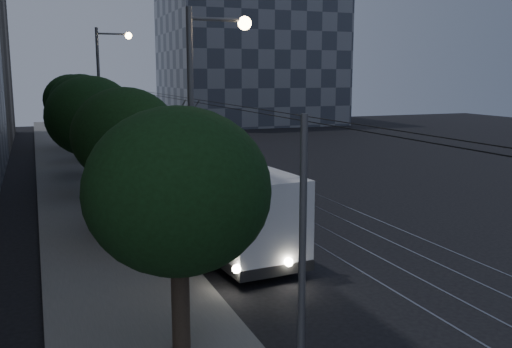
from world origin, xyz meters
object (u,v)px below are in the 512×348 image
object	(u,v)px
car_white_b	(138,154)
car_white_d	(118,139)
pickup_silver	(170,194)
streetlamp_near	(203,117)
car_white_c	(120,146)
streetlamp_far	(105,87)
trolleybus	(205,194)
car_white_a	(131,166)

from	to	relation	value
car_white_b	car_white_d	world-z (taller)	car_white_b
pickup_silver	car_white_b	xyz separation A→B (m)	(1.14, 16.00, -0.08)
car_white_b	streetlamp_near	size ratio (longest dim) A/B	0.57
car_white_c	streetlamp_near	world-z (taller)	streetlamp_near
car_white_c	streetlamp_near	size ratio (longest dim) A/B	0.53
car_white_c	car_white_b	bearing A→B (deg)	-77.51
car_white_d	streetlamp_far	distance (m)	16.26
car_white_b	streetlamp_far	bearing A→B (deg)	-129.90
streetlamp_far	car_white_d	bearing A→B (deg)	79.95
pickup_silver	car_white_c	bearing A→B (deg)	102.20
streetlamp_far	trolleybus	bearing A→B (deg)	-83.40
car_white_d	streetlamp_near	bearing A→B (deg)	-88.86
car_white_b	streetlamp_far	xyz separation A→B (m)	(-2.69, -4.52, 5.12)
trolleybus	car_white_d	world-z (taller)	trolleybus
pickup_silver	streetlamp_far	xyz separation A→B (m)	(-1.56, 11.48, 5.04)
streetlamp_near	streetlamp_far	distance (m)	21.06
trolleybus	car_white_c	size ratio (longest dim) A/B	2.81
pickup_silver	car_white_d	world-z (taller)	pickup_silver
trolleybus	car_white_d	size ratio (longest dim) A/B	3.21
car_white_a	streetlamp_far	bearing A→B (deg)	-179.58
car_white_d	pickup_silver	bearing A→B (deg)	-87.97
car_white_b	car_white_d	xyz separation A→B (m)	(0.00, 10.66, -0.03)
car_white_b	car_white_c	world-z (taller)	car_white_c
pickup_silver	streetlamp_far	bearing A→B (deg)	111.38
car_white_a	car_white_b	size ratio (longest dim) A/B	0.74
streetlamp_near	streetlamp_far	world-z (taller)	streetlamp_far
car_white_c	car_white_d	xyz separation A→B (m)	(0.60, 5.66, -0.07)
car_white_a	streetlamp_near	xyz separation A→B (m)	(-0.79, -20.57, 4.72)
car_white_d	streetlamp_far	xyz separation A→B (m)	(-2.69, -15.18, 5.15)
car_white_a	trolleybus	bearing A→B (deg)	-68.39
pickup_silver	car_white_a	xyz separation A→B (m)	(-0.18, 11.00, -0.18)
pickup_silver	car_white_a	size ratio (longest dim) A/B	1.58
streetlamp_far	streetlamp_near	bearing A→B (deg)	-88.40
trolleybus	car_white_a	size ratio (longest dim) A/B	3.55
car_white_a	car_white_b	world-z (taller)	car_white_b
trolleybus	car_white_d	distance (m)	31.74
car_white_b	car_white_c	size ratio (longest dim) A/B	1.07
car_white_a	streetlamp_far	world-z (taller)	streetlamp_far
streetlamp_near	trolleybus	bearing A→B (deg)	73.64
streetlamp_near	streetlamp_far	size ratio (longest dim) A/B	0.91
trolleybus	car_white_d	bearing A→B (deg)	83.73
pickup_silver	car_white_b	bearing A→B (deg)	99.60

